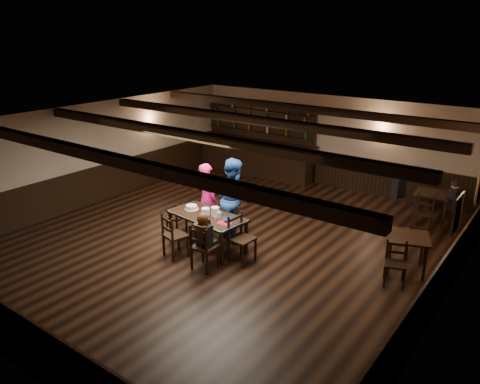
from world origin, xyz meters
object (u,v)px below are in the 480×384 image
Objects in this scene: man_blue at (233,199)px; bar_counter at (256,152)px; dining_table at (207,218)px; chair_near_left at (172,233)px; chair_near_right at (202,245)px; woman_pink at (207,198)px; cake at (192,207)px.

man_blue is 0.44× the size of bar_counter.
dining_table is at bearing -66.30° from bar_counter.
dining_table is 1.88× the size of chair_near_left.
chair_near_right is at bearing -55.86° from dining_table.
dining_table is at bearing 124.14° from chair_near_right.
woman_pink is at bearing 127.16° from chair_near_right.
chair_near_right is at bearing -40.31° from cake.
dining_table is 0.89m from woman_pink.
bar_counter is at bearing -53.75° from woman_pink.
woman_pink is at bearing 130.70° from dining_table.
chair_near_left reaches higher than cake.
woman_pink is at bearing 28.30° from man_blue.
cake is (0.07, -0.60, -0.03)m from woman_pink.
dining_table is 0.80m from man_blue.
woman_pink is 5.43× the size of cake.
chair_near_right is 1.93m from woman_pink.
dining_table is 5.65m from bar_counter.
cake is at bearing 104.17° from chair_near_left.
dining_table is 5.91× the size of cake.
chair_near_left is at bearing -109.56° from dining_table.
cake is at bearing 172.85° from dining_table.
woman_pink is 0.39× the size of bar_counter.
bar_counter reaches higher than chair_near_right.
woman_pink is (-0.29, 1.47, 0.27)m from chair_near_left.
man_blue reaches higher than chair_near_left.
woman_pink is (-1.15, 1.52, 0.27)m from chair_near_right.
man_blue reaches higher than cake.
bar_counter reaches higher than cake.
bar_counter is at bearing 109.10° from cake.
chair_near_left is 0.51× the size of man_blue.
bar_counter is (-1.77, 5.11, -0.07)m from cake.
woman_pink reaches higher than chair_near_right.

